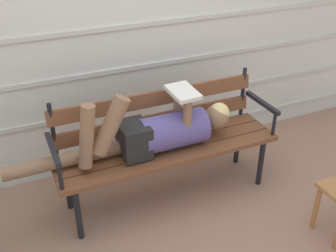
{
  "coord_description": "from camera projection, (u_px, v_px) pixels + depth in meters",
  "views": [
    {
      "loc": [
        -1.04,
        -2.15,
        2.09
      ],
      "look_at": [
        0.0,
        0.16,
        0.64
      ],
      "focal_mm": 43.27,
      "sensor_mm": 36.0,
      "label": 1
    }
  ],
  "objects": [
    {
      "name": "park_bench",
      "position": [
        164.0,
        138.0,
        3.05
      ],
      "size": [
        1.69,
        0.46,
        0.88
      ],
      "color": "brown",
      "rests_on": "ground"
    },
    {
      "name": "house_siding",
      "position": [
        134.0,
        24.0,
        3.16
      ],
      "size": [
        5.27,
        0.08,
        2.42
      ],
      "color": "beige",
      "rests_on": "ground"
    },
    {
      "name": "ground_plane",
      "position": [
        177.0,
        207.0,
        3.11
      ],
      "size": [
        12.0,
        12.0,
        0.0
      ],
      "primitive_type": "plane",
      "color": "#936B56"
    },
    {
      "name": "reclining_person",
      "position": [
        156.0,
        131.0,
        2.9
      ],
      "size": [
        1.67,
        0.27,
        0.53
      ],
      "color": "#514784"
    }
  ]
}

